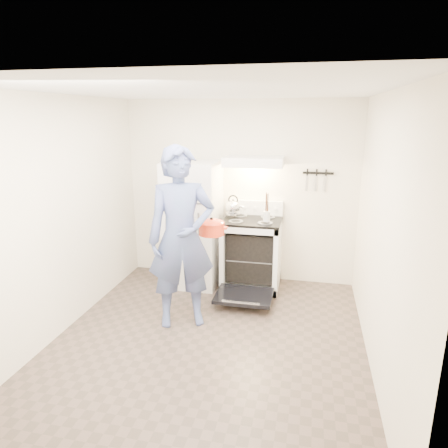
{
  "coord_description": "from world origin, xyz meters",
  "views": [
    {
      "loc": [
        0.95,
        -3.6,
        2.29
      ],
      "look_at": [
        -0.05,
        1.0,
        1.0
      ],
      "focal_mm": 32.0,
      "sensor_mm": 36.0,
      "label": 1
    }
  ],
  "objects": [
    {
      "name": "cooktop",
      "position": [
        0.23,
        1.48,
        0.94
      ],
      "size": [
        0.76,
        0.65,
        0.03
      ],
      "primitive_type": "cube",
      "color": "black",
      "rests_on": "stove_body"
    },
    {
      "name": "dutch_oven",
      "position": [
        -0.12,
        0.63,
        1.04
      ],
      "size": [
        0.36,
        0.29,
        0.24
      ],
      "primitive_type": null,
      "color": "red",
      "rests_on": "person"
    },
    {
      "name": "pizza_stone",
      "position": [
        0.15,
        1.49,
        0.45
      ],
      "size": [
        0.34,
        0.34,
        0.02
      ],
      "primitive_type": "cylinder",
      "color": "olive",
      "rests_on": "oven_rack"
    },
    {
      "name": "oven_rack",
      "position": [
        0.23,
        1.48,
        0.44
      ],
      "size": [
        0.6,
        0.52,
        0.01
      ],
      "primitive_type": "cube",
      "color": "gray",
      "rests_on": "stove_body"
    },
    {
      "name": "range_hood",
      "position": [
        0.23,
        1.55,
        1.71
      ],
      "size": [
        0.76,
        0.5,
        0.12
      ],
      "primitive_type": "cube",
      "color": "white",
      "rests_on": "back_wall"
    },
    {
      "name": "person",
      "position": [
        -0.38,
        0.33,
        1.0
      ],
      "size": [
        0.86,
        0.73,
        2.0
      ],
      "primitive_type": "imported",
      "rotation": [
        0.0,
        0.0,
        0.41
      ],
      "color": "#3A5478",
      "rests_on": "floor"
    },
    {
      "name": "floor",
      "position": [
        0.0,
        0.0,
        0.0
      ],
      "size": [
        3.6,
        3.6,
        0.0
      ],
      "primitive_type": "plane",
      "color": "brown",
      "rests_on": "ground"
    },
    {
      "name": "back_wall",
      "position": [
        0.0,
        1.8,
        1.25
      ],
      "size": [
        3.2,
        0.02,
        2.5
      ],
      "primitive_type": "cube",
      "color": "#F5E8CF",
      "rests_on": "ground"
    },
    {
      "name": "stove_body",
      "position": [
        0.23,
        1.48,
        0.46
      ],
      "size": [
        0.76,
        0.65,
        0.92
      ],
      "primitive_type": "cube",
      "color": "white",
      "rests_on": "floor"
    },
    {
      "name": "tea_kettle",
      "position": [
        -0.05,
        1.56,
        1.1
      ],
      "size": [
        0.25,
        0.2,
        0.3
      ],
      "primitive_type": null,
      "color": "silver",
      "rests_on": "cooktop"
    },
    {
      "name": "oven_door",
      "position": [
        0.23,
        0.88,
        0.12
      ],
      "size": [
        0.7,
        0.54,
        0.04
      ],
      "primitive_type": "cube",
      "color": "black",
      "rests_on": "floor"
    },
    {
      "name": "backsplash",
      "position": [
        0.23,
        1.76,
        1.05
      ],
      "size": [
        0.76,
        0.07,
        0.2
      ],
      "primitive_type": "cube",
      "color": "white",
      "rests_on": "cooktop"
    },
    {
      "name": "refrigerator",
      "position": [
        -0.58,
        1.45,
        0.85
      ],
      "size": [
        0.7,
        0.7,
        1.7
      ],
      "primitive_type": "cube",
      "color": "white",
      "rests_on": "floor"
    },
    {
      "name": "knife_strip",
      "position": [
        1.05,
        1.79,
        1.55
      ],
      "size": [
        0.4,
        0.02,
        0.03
      ],
      "primitive_type": "cube",
      "color": "black",
      "rests_on": "back_wall"
    },
    {
      "name": "utensil_jar",
      "position": [
        0.44,
        1.31,
        1.05
      ],
      "size": [
        0.09,
        0.09,
        0.13
      ],
      "primitive_type": "cylinder",
      "rotation": [
        0.0,
        0.0,
        0.0
      ],
      "color": "silver",
      "rests_on": "cooktop"
    }
  ]
}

